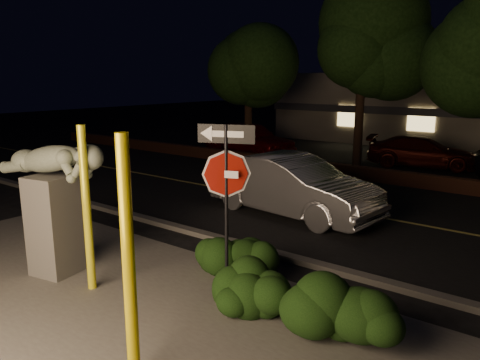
# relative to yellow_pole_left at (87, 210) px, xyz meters

# --- Properties ---
(ground) EXTENTS (90.00, 90.00, 0.00)m
(ground) POSITION_rel_yellow_pole_left_xyz_m (1.59, 10.43, -1.49)
(ground) COLOR black
(ground) RESTS_ON ground
(patio) EXTENTS (14.00, 6.00, 0.02)m
(patio) POSITION_rel_yellow_pole_left_xyz_m (1.59, -0.57, -1.48)
(patio) COLOR #4C4944
(patio) RESTS_ON ground
(road) EXTENTS (80.00, 8.00, 0.01)m
(road) POSITION_rel_yellow_pole_left_xyz_m (1.59, 7.43, -1.49)
(road) COLOR black
(road) RESTS_ON ground
(lane_marking) EXTENTS (80.00, 0.12, 0.00)m
(lane_marking) POSITION_rel_yellow_pole_left_xyz_m (1.59, 7.43, -1.47)
(lane_marking) COLOR #AD9B45
(lane_marking) RESTS_ON road
(curb) EXTENTS (80.00, 0.25, 0.12)m
(curb) POSITION_rel_yellow_pole_left_xyz_m (1.59, 3.33, -1.43)
(curb) COLOR #4C4944
(curb) RESTS_ON ground
(brick_wall) EXTENTS (40.00, 0.35, 0.50)m
(brick_wall) POSITION_rel_yellow_pole_left_xyz_m (1.59, 11.73, -1.24)
(brick_wall) COLOR #4F2719
(brick_wall) RESTS_ON ground
(parking_lot) EXTENTS (40.00, 12.00, 0.01)m
(parking_lot) POSITION_rel_yellow_pole_left_xyz_m (1.59, 17.43, -1.48)
(parking_lot) COLOR black
(parking_lot) RESTS_ON ground
(tree_far_a) EXTENTS (4.60, 4.60, 7.43)m
(tree_far_a) POSITION_rel_yellow_pole_left_xyz_m (-6.41, 13.43, 3.85)
(tree_far_a) COLOR black
(tree_far_a) RESTS_ON ground
(tree_far_b) EXTENTS (5.20, 5.20, 8.41)m
(tree_far_b) POSITION_rel_yellow_pole_left_xyz_m (-0.91, 13.63, 4.56)
(tree_far_b) COLOR black
(tree_far_b) RESTS_ON ground
(yellow_pole_left) EXTENTS (0.15, 0.15, 2.98)m
(yellow_pole_left) POSITION_rel_yellow_pole_left_xyz_m (0.00, 0.00, 0.00)
(yellow_pole_left) COLOR #FFF21F
(yellow_pole_left) RESTS_ON ground
(yellow_pole_right) EXTENTS (0.16, 0.16, 3.16)m
(yellow_pole_right) POSITION_rel_yellow_pole_left_xyz_m (2.67, -1.27, 0.09)
(yellow_pole_right) COLOR yellow
(yellow_pole_right) RESTS_ON ground
(signpost) EXTENTS (0.95, 0.41, 2.98)m
(signpost) POSITION_rel_yellow_pole_left_xyz_m (1.93, 1.50, 0.63)
(signpost) COLOR black
(signpost) RESTS_ON ground
(sculpture) EXTENTS (2.45, 1.08, 2.61)m
(sculpture) POSITION_rel_yellow_pole_left_xyz_m (-1.09, 0.02, 0.12)
(sculpture) COLOR #4C4944
(sculpture) RESTS_ON ground
(hedge_center) EXTENTS (1.92, 1.41, 0.91)m
(hedge_center) POSITION_rel_yellow_pole_left_xyz_m (1.68, 2.10, -1.04)
(hedge_center) COLOR black
(hedge_center) RESTS_ON ground
(hedge_right) EXTENTS (1.51, 0.82, 0.99)m
(hedge_right) POSITION_rel_yellow_pole_left_xyz_m (2.83, 1.00, -1.00)
(hedge_right) COLOR black
(hedge_right) RESTS_ON ground
(hedge_far_right) EXTENTS (1.84, 1.40, 1.14)m
(hedge_far_right) POSITION_rel_yellow_pole_left_xyz_m (4.45, 1.14, -0.92)
(hedge_far_right) COLOR black
(hedge_far_right) RESTS_ON ground
(silver_sedan) EXTENTS (5.22, 2.32, 1.67)m
(silver_sedan) POSITION_rel_yellow_pole_left_xyz_m (0.41, 6.23, -0.66)
(silver_sedan) COLOR #BCBCC1
(silver_sedan) RESTS_ON ground
(parked_car_red) EXTENTS (5.22, 2.76, 1.69)m
(parked_car_red) POSITION_rel_yellow_pole_left_xyz_m (-6.51, 13.61, -0.65)
(parked_car_red) COLOR maroon
(parked_car_red) RESTS_ON ground
(parked_car_darkred) EXTENTS (4.79, 2.83, 1.30)m
(parked_car_darkred) POSITION_rel_yellow_pole_left_xyz_m (1.10, 15.69, -0.84)
(parked_car_darkred) COLOR #3C0A05
(parked_car_darkred) RESTS_ON ground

